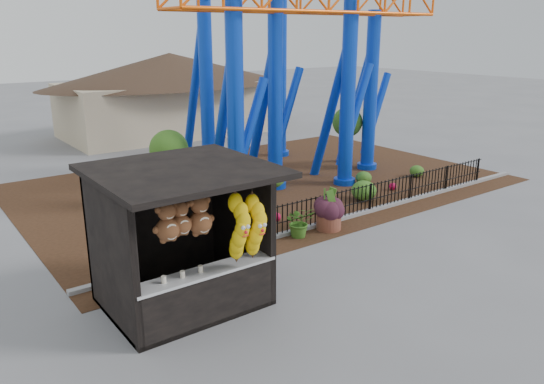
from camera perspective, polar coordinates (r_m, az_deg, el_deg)
ground at (r=12.80m, az=5.28°, el=-9.93°), size 120.00×120.00×0.00m
mulch_bed at (r=21.00m, az=-0.96°, el=0.98°), size 18.00×12.00×0.02m
curb at (r=17.33m, az=8.66°, el=-2.51°), size 18.00×0.18×0.12m
prize_booth at (r=11.30m, az=-9.14°, el=-5.30°), size 3.50×3.40×3.12m
picket_fence at (r=17.82m, az=10.78°, el=-0.59°), size 12.20×0.06×1.00m
roller_coaster at (r=21.05m, az=1.19°, el=18.74°), size 11.00×6.37×10.82m
terracotta_planter at (r=16.11m, az=6.12°, el=-3.09°), size 0.91×0.91×0.57m
planter_foliage at (r=15.92m, az=6.19°, el=-1.05°), size 0.70×0.70×0.64m
potted_plant at (r=15.42m, az=2.98°, el=-3.20°), size 1.05×0.98×0.94m
landscaping at (r=19.26m, az=5.51°, el=0.43°), size 9.05×3.99×0.71m
pavilion at (r=31.71m, az=-10.85°, el=11.71°), size 15.00×15.00×4.80m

